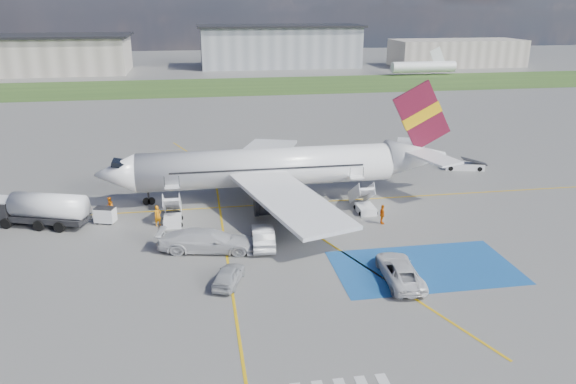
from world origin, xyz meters
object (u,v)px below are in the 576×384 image
Objects in this scene: belt_loader at (464,166)px; car_silver_a at (229,275)px; van_white_b at (208,237)px; van_white_a at (400,267)px; car_silver_b at (263,236)px; fuel_tanker at (38,212)px; airliner at (281,166)px; gpu_cart at (105,216)px.

car_silver_a is at bearing -126.96° from belt_loader.
car_silver_a is 6.19m from van_white_b.
car_silver_b is at bearing -35.38° from van_white_a.
fuel_tanker is 1.83× the size of van_white_a.
van_white_a is (9.21, -7.70, 0.12)m from car_silver_b.
van_white_b is at bearing -135.54° from belt_loader.
airliner is at bearing 28.74° from fuel_tanker.
van_white_a is at bearing -166.06° from car_silver_a.
fuel_tanker is at bearing -23.67° from van_white_a.
fuel_tanker is 48.02m from belt_loader.
fuel_tanker is 17.18m from van_white_b.
fuel_tanker is 32.82m from van_white_a.
airliner is 12.55m from car_silver_b.
airliner reaches higher than gpu_cart.
fuel_tanker is 21.66m from car_silver_a.
gpu_cart is at bearing 15.89° from fuel_tanker.
airliner is 17.91m from gpu_cart.
van_white_b is at bearing -22.88° from gpu_cart.
belt_loader is (23.78, 6.48, -3.02)m from airliner.
belt_loader reaches higher than car_silver_a.
belt_loader is 36.74m from van_white_b.
van_white_b is at bearing -23.79° from van_white_a.
airliner reaches higher than van_white_a.
van_white_a reaches higher than car_silver_b.
van_white_a is 15.64m from van_white_b.
gpu_cart is 27.59m from van_white_a.
belt_loader is 39.15m from car_silver_a.
gpu_cart is at bearing -32.52° from car_silver_a.
fuel_tanker is 21.21m from car_silver_b.
airliner is 14.63m from van_white_b.
car_silver_b is (19.72, -7.81, -0.48)m from fuel_tanker.
gpu_cart is 12.11m from van_white_b.
gpu_cart is at bearing -28.91° from van_white_a.
fuel_tanker is 1.53× the size of van_white_b.
airliner is at bearing -68.77° from van_white_a.
gpu_cart is at bearing -151.16° from belt_loader.
car_silver_b is at bearing -131.93° from belt_loader.
van_white_a is at bearing -16.25° from gpu_cart.
car_silver_b is (3.31, 6.32, 0.16)m from car_silver_a.
belt_loader is at bearing -120.03° from van_white_a.
gpu_cart is at bearing -165.85° from airliner.
van_white_b is (-1.25, 6.04, 0.52)m from car_silver_a.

